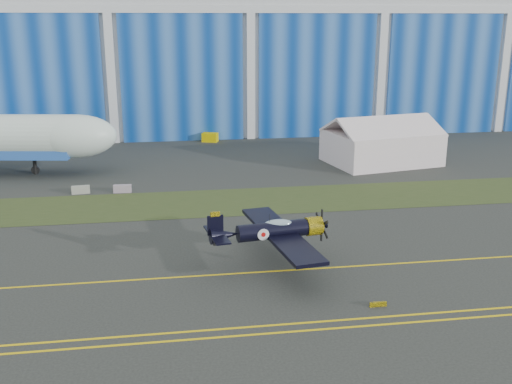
{
  "coord_description": "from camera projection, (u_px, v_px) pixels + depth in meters",
  "views": [
    {
      "loc": [
        8.0,
        -47.74,
        19.08
      ],
      "look_at": [
        16.12,
        5.25,
        3.56
      ],
      "focal_mm": 42.0,
      "sensor_mm": 36.0,
      "label": 1
    }
  ],
  "objects": [
    {
      "name": "edge_line_near",
      "position": [
        40.0,
        351.0,
        35.7
      ],
      "size": [
        80.0,
        0.2,
        0.02
      ],
      "primitive_type": "cube",
      "color": "yellow",
      "rests_on": "ground"
    },
    {
      "name": "taxiway_centreline",
      "position": [
        64.0,
        284.0,
        44.72
      ],
      "size": [
        200.0,
        0.2,
        0.02
      ],
      "primitive_type": "cube",
      "color": "yellow",
      "rests_on": "ground"
    },
    {
      "name": "tent",
      "position": [
        382.0,
        139.0,
        81.68
      ],
      "size": [
        15.94,
        12.97,
        6.59
      ],
      "rotation": [
        0.0,
        0.0,
        0.2
      ],
      "color": "white",
      "rests_on": "ground"
    },
    {
      "name": "barrier_a",
      "position": [
        81.0,
        190.0,
        67.9
      ],
      "size": [
        2.05,
        0.79,
        0.9
      ],
      "primitive_type": "cube",
      "rotation": [
        0.0,
        0.0,
        0.1
      ],
      "color": "#9A9A8C",
      "rests_on": "ground"
    },
    {
      "name": "ground",
      "position": [
        73.0,
        259.0,
        49.47
      ],
      "size": [
        260.0,
        260.0,
        0.0
      ],
      "primitive_type": "plane",
      "color": "#323430",
      "rests_on": "ground"
    },
    {
      "name": "guard_board_right",
      "position": [
        378.0,
        304.0,
        41.23
      ],
      "size": [
        1.2,
        0.15,
        0.35
      ],
      "primitive_type": "cube",
      "color": "yellow",
      "rests_on": "ground"
    },
    {
      "name": "warbird",
      "position": [
        273.0,
        230.0,
        47.43
      ],
      "size": [
        12.99,
        14.91,
        3.97
      ],
      "rotation": [
        0.0,
        0.0,
        0.15
      ],
      "color": "black",
      "rests_on": "ground"
    },
    {
      "name": "edge_line_far",
      "position": [
        43.0,
        343.0,
        36.65
      ],
      "size": [
        80.0,
        0.2,
        0.02
      ],
      "primitive_type": "cube",
      "color": "yellow",
      "rests_on": "ground"
    },
    {
      "name": "tug",
      "position": [
        210.0,
        137.0,
        96.62
      ],
      "size": [
        2.81,
        2.26,
        1.42
      ],
      "primitive_type": "cube",
      "rotation": [
        0.0,
        0.0,
        -0.35
      ],
      "color": "#DDC300",
      "rests_on": "ground"
    },
    {
      "name": "shipping_container",
      "position": [
        20.0,
        141.0,
        89.92
      ],
      "size": [
        7.23,
        4.82,
        2.91
      ],
      "primitive_type": "cube",
      "rotation": [
        0.0,
        0.0,
        -0.35
      ],
      "color": "silver",
      "rests_on": "ground"
    },
    {
      "name": "barrier_b",
      "position": [
        122.0,
        189.0,
        68.3
      ],
      "size": [
        2.03,
        0.7,
        0.9
      ],
      "primitive_type": "cube",
      "rotation": [
        0.0,
        0.0,
        -0.05
      ],
      "color": "#A08D9B",
      "rests_on": "ground"
    },
    {
      "name": "hangar",
      "position": [
        119.0,
        42.0,
        113.47
      ],
      "size": [
        220.0,
        45.7,
        30.0
      ],
      "color": "silver",
      "rests_on": "ground"
    },
    {
      "name": "grass_median",
      "position": [
        92.0,
        208.0,
        62.76
      ],
      "size": [
        260.0,
        10.0,
        0.02
      ],
      "primitive_type": "cube",
      "color": "#475128",
      "rests_on": "ground"
    }
  ]
}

